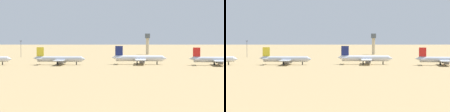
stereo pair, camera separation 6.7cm
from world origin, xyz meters
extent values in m
plane|color=tan|center=(0.00, 0.00, 0.00)|extent=(4000.00, 4000.00, 0.00)
pyramid|color=slate|center=(-337.23, 1136.27, 39.43)|extent=(356.27, 301.06, 78.86)
pyramid|color=slate|center=(6.97, 957.07, 54.74)|extent=(388.16, 306.19, 109.48)
pyramid|color=slate|center=(261.97, 1114.12, 51.35)|extent=(386.69, 359.87, 102.70)
cone|color=silver|center=(-87.23, 0.11, 4.04)|extent=(3.03, 3.77, 3.66)
cylinder|color=black|center=(-92.27, -0.08, 1.06)|extent=(0.67, 0.67, 2.12)
cylinder|color=silver|center=(-52.90, 2.63, 4.04)|extent=(30.84, 4.13, 3.85)
cone|color=silver|center=(-36.15, 2.78, 4.04)|extent=(2.92, 3.69, 3.66)
cone|color=silver|center=(-69.65, 2.47, 4.62)|extent=(3.88, 3.31, 3.27)
cube|color=yellow|center=(-66.38, 2.50, 9.10)|extent=(5.01, 0.53, 6.26)
cube|color=silver|center=(-66.42, 6.35, 4.43)|extent=(3.14, 6.58, 0.35)
cube|color=silver|center=(-66.34, -1.35, 4.43)|extent=(3.14, 6.58, 0.35)
cube|color=silver|center=(-51.94, 2.64, 3.47)|extent=(6.83, 30.87, 0.54)
cylinder|color=slate|center=(-51.04, 9.87, 2.12)|extent=(3.49, 2.15, 2.12)
cylinder|color=slate|center=(-50.91, -4.58, 2.12)|extent=(3.49, 2.15, 2.12)
cylinder|color=black|center=(-41.19, 2.74, 1.06)|extent=(0.67, 0.67, 2.12)
cylinder|color=black|center=(-54.37, 4.93, 1.06)|extent=(0.67, 0.67, 2.12)
cylinder|color=black|center=(-54.32, 0.30, 1.06)|extent=(0.67, 0.67, 2.12)
cylinder|color=silver|center=(2.45, 9.92, 4.29)|extent=(32.80, 4.85, 4.09)
cone|color=silver|center=(20.23, 9.51, 4.29)|extent=(3.16, 3.96, 3.89)
cone|color=silver|center=(-15.34, 10.34, 4.91)|extent=(4.17, 3.57, 3.48)
cube|color=navy|center=(-11.86, 10.26, 9.66)|extent=(5.33, 0.63, 6.65)
cube|color=silver|center=(-11.77, 14.34, 4.70)|extent=(3.43, 7.03, 0.37)
cube|color=silver|center=(-11.96, 6.17, 4.70)|extent=(3.43, 7.03, 0.37)
cube|color=silver|center=(3.47, 9.90, 3.68)|extent=(7.71, 32.87, 0.57)
cylinder|color=slate|center=(4.67, 17.54, 2.25)|extent=(3.73, 2.33, 2.25)
cylinder|color=slate|center=(4.32, 2.21, 2.25)|extent=(3.73, 2.33, 2.25)
cylinder|color=black|center=(14.88, 9.63, 1.12)|extent=(0.72, 0.72, 2.25)
cylinder|color=black|center=(0.97, 12.41, 1.12)|extent=(0.72, 0.72, 2.25)
cylinder|color=black|center=(0.86, 7.50, 1.12)|extent=(0.72, 0.72, 2.25)
cylinder|color=silver|center=(54.86, 1.00, 4.02)|extent=(30.84, 5.70, 3.83)
cone|color=silver|center=(38.22, 2.02, 4.60)|extent=(4.02, 3.49, 3.26)
cube|color=red|center=(41.48, 1.82, 9.05)|extent=(5.00, 0.78, 6.23)
cube|color=silver|center=(41.71, 5.64, 4.41)|extent=(3.46, 6.69, 0.34)
cube|color=silver|center=(41.24, -2.01, 4.41)|extent=(3.46, 6.69, 0.34)
cube|color=silver|center=(55.82, 0.94, 3.45)|extent=(8.38, 31.00, 0.54)
cylinder|color=slate|center=(57.22, 8.05, 2.11)|extent=(3.57, 2.31, 2.11)
cylinder|color=slate|center=(56.34, -6.29, 2.11)|extent=(3.57, 2.31, 2.11)
cylinder|color=black|center=(53.57, 3.38, 1.05)|extent=(0.67, 0.67, 2.11)
cylinder|color=black|center=(53.29, -1.21, 1.05)|extent=(0.67, 0.67, 2.11)
cylinder|color=#C6B793|center=(12.79, 179.32, 8.55)|extent=(3.20, 3.20, 17.10)
cube|color=#4C5660|center=(12.79, 179.32, 19.51)|extent=(5.20, 5.20, 4.82)
cylinder|color=#59595E|center=(-104.95, 109.79, 7.38)|extent=(0.36, 0.36, 14.76)
cube|color=#333333|center=(-104.95, 109.79, 15.01)|extent=(1.80, 0.50, 0.50)
camera|label=1|loc=(-1.30, -334.16, 21.22)|focal=78.51mm
camera|label=2|loc=(-1.23, -334.16, 21.22)|focal=78.51mm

